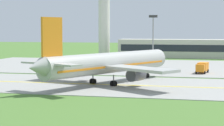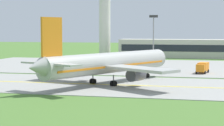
{
  "view_description": "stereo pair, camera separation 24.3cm",
  "coord_description": "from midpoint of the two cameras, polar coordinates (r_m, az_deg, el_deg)",
  "views": [
    {
      "loc": [
        11.98,
        -77.36,
        10.68
      ],
      "look_at": [
        -6.52,
        3.28,
        4.0
      ],
      "focal_mm": 66.99,
      "sensor_mm": 36.0,
      "label": 1
    },
    {
      "loc": [
        12.21,
        -77.31,
        10.68
      ],
      "look_at": [
        -6.52,
        3.28,
        4.0
      ],
      "focal_mm": 66.99,
      "sensor_mm": 36.0,
      "label": 2
    }
  ],
  "objects": [
    {
      "name": "ground_plane",
      "position": [
        79.0,
        4.0,
        -3.16
      ],
      "size": [
        500.0,
        500.0,
        0.0
      ],
      "primitive_type": "plane",
      "color": "#47702D"
    },
    {
      "name": "apron_pad",
      "position": [
        119.83,
        11.86,
        -0.57
      ],
      "size": [
        140.0,
        52.0,
        0.1
      ],
      "primitive_type": "cube",
      "color": "gray",
      "rests_on": "ground"
    },
    {
      "name": "airplane_lead",
      "position": [
        80.68,
        -0.62,
        -0.04
      ],
      "size": [
        30.65,
        36.98,
        12.7
      ],
      "color": "#ADADA8",
      "rests_on": "ground"
    },
    {
      "name": "service_truck_baggage",
      "position": [
        103.46,
        12.15,
        -0.56
      ],
      "size": [
        3.16,
        6.27,
        2.6
      ],
      "color": "orange",
      "rests_on": "ground"
    },
    {
      "name": "apron_light_mast",
      "position": [
        118.63,
        5.57,
        3.94
      ],
      "size": [
        2.4,
        0.5,
        14.7
      ],
      "color": "gray",
      "rests_on": "ground"
    },
    {
      "name": "taxiway_centreline",
      "position": [
        78.99,
        4.0,
        -3.09
      ],
      "size": [
        220.0,
        0.6,
        0.01
      ],
      "primitive_type": "cube",
      "color": "yellow",
      "rests_on": "taxiway_strip"
    },
    {
      "name": "control_tower",
      "position": [
        164.3,
        -1.12,
        7.29
      ],
      "size": [
        7.6,
        7.6,
        30.85
      ],
      "color": "silver",
      "rests_on": "ground"
    },
    {
      "name": "taxiway_strip",
      "position": [
        78.99,
        4.0,
        -3.13
      ],
      "size": [
        240.0,
        28.0,
        0.1
      ],
      "primitive_type": "cube",
      "color": "gray",
      "rests_on": "ground"
    },
    {
      "name": "service_truck_fuel",
      "position": [
        124.62,
        -5.09,
        0.23
      ],
      "size": [
        2.51,
        6.46,
        2.59
      ],
      "color": "silver",
      "rests_on": "ground"
    },
    {
      "name": "terminal_building",
      "position": [
        159.3,
        11.68,
        1.93
      ],
      "size": [
        59.49,
        9.73,
        8.12
      ],
      "color": "beige",
      "rests_on": "ground"
    }
  ]
}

